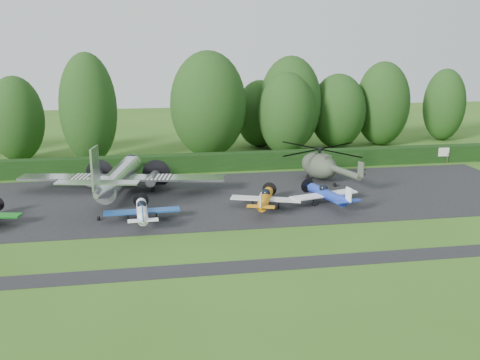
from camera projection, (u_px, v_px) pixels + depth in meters
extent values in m
plane|color=#335919|center=(183.00, 238.00, 40.68)|extent=(160.00, 160.00, 0.00)
cube|color=black|center=(177.00, 200.00, 50.21)|extent=(70.00, 18.00, 0.01)
cube|color=black|center=(189.00, 271.00, 34.96)|extent=(70.00, 2.00, 0.00)
cube|color=black|center=(172.00, 172.00, 60.70)|extent=(90.00, 1.60, 2.00)
cylinder|color=silver|center=(120.00, 177.00, 51.54)|extent=(2.11, 11.00, 2.11)
cone|color=silver|center=(123.00, 163.00, 57.42)|extent=(2.11, 1.38, 2.11)
cone|color=silver|center=(116.00, 191.00, 45.13)|extent=(2.11, 2.75, 2.11)
sphere|color=black|center=(122.00, 161.00, 56.46)|extent=(1.38, 1.38, 1.38)
cube|color=silver|center=(120.00, 178.00, 52.49)|extent=(20.17, 2.20, 0.20)
cube|color=white|center=(82.00, 178.00, 51.88)|extent=(2.38, 2.29, 0.05)
cube|color=white|center=(158.00, 175.00, 53.05)|extent=(2.38, 2.29, 0.05)
cylinder|color=silver|center=(90.00, 180.00, 52.60)|extent=(1.01, 2.93, 1.01)
cylinder|color=silver|center=(151.00, 177.00, 53.54)|extent=(1.01, 2.93, 1.01)
cylinder|color=black|center=(92.00, 175.00, 54.57)|extent=(2.93, 0.03, 2.93)
cylinder|color=black|center=(151.00, 172.00, 55.51)|extent=(2.93, 0.03, 2.93)
cube|color=silver|center=(114.00, 182.00, 44.17)|extent=(6.88, 1.28, 0.13)
cube|color=silver|center=(113.00, 168.00, 43.58)|extent=(0.17, 2.02, 3.48)
cylinder|color=black|center=(91.00, 191.00, 52.51)|extent=(0.23, 0.83, 0.83)
cylinder|color=black|center=(151.00, 188.00, 53.45)|extent=(0.23, 0.83, 0.83)
cylinder|color=black|center=(116.00, 218.00, 44.61)|extent=(0.17, 0.40, 0.40)
cylinder|color=white|center=(142.00, 211.00, 43.83)|extent=(0.86, 4.91, 0.86)
sphere|color=black|center=(142.00, 205.00, 44.24)|extent=(0.75, 0.75, 0.75)
cube|color=navy|center=(142.00, 211.00, 44.29)|extent=(6.25, 1.16, 0.12)
cube|color=white|center=(142.00, 220.00, 40.96)|extent=(2.32, 0.62, 0.09)
cube|color=navy|center=(141.00, 214.00, 40.73)|extent=(0.09, 0.71, 1.16)
cylinder|color=black|center=(142.00, 200.00, 46.85)|extent=(1.34, 0.02, 1.34)
cylinder|color=black|center=(128.00, 220.00, 44.11)|extent=(0.12, 0.39, 0.39)
cylinder|color=black|center=(157.00, 219.00, 44.48)|extent=(0.12, 0.39, 0.39)
cylinder|color=black|center=(143.00, 212.00, 46.26)|extent=(0.11, 0.36, 0.36)
cylinder|color=orange|center=(265.00, 199.00, 47.21)|extent=(0.86, 4.93, 0.86)
sphere|color=black|center=(264.00, 193.00, 47.62)|extent=(0.75, 0.75, 0.75)
cube|color=silver|center=(264.00, 199.00, 47.67)|extent=(6.27, 1.17, 0.13)
cube|color=orange|center=(273.00, 207.00, 44.33)|extent=(2.33, 0.63, 0.09)
cube|color=silver|center=(273.00, 200.00, 44.10)|extent=(0.09, 0.72, 1.17)
cylinder|color=black|center=(258.00, 189.00, 50.24)|extent=(1.34, 0.02, 1.34)
cylinder|color=black|center=(252.00, 208.00, 47.49)|extent=(0.13, 0.39, 0.39)
cylinder|color=black|center=(277.00, 206.00, 47.86)|extent=(0.13, 0.39, 0.39)
cylinder|color=black|center=(260.00, 200.00, 49.65)|extent=(0.11, 0.36, 0.36)
cylinder|color=#1B34A4|center=(327.00, 195.00, 48.34)|extent=(0.91, 5.21, 0.91)
sphere|color=black|center=(325.00, 188.00, 48.77)|extent=(0.80, 0.80, 0.80)
cube|color=white|center=(325.00, 195.00, 48.82)|extent=(6.63, 1.23, 0.13)
cube|color=#1B34A4|center=(339.00, 202.00, 45.30)|extent=(2.46, 0.66, 0.09)
cube|color=white|center=(340.00, 195.00, 45.05)|extent=(0.09, 0.76, 1.23)
cylinder|color=black|center=(316.00, 185.00, 51.54)|extent=(1.42, 0.02, 1.42)
cylinder|color=black|center=(313.00, 203.00, 48.63)|extent=(0.13, 0.42, 0.42)
cylinder|color=black|center=(338.00, 202.00, 49.03)|extent=(0.13, 0.42, 0.42)
cylinder|color=black|center=(318.00, 196.00, 50.91)|extent=(0.11, 0.38, 0.38)
ellipsoid|color=#3E4838|center=(319.00, 166.00, 56.76)|extent=(2.84, 5.21, 2.72)
cylinder|color=#3E4838|center=(332.00, 172.00, 52.78)|extent=(0.64, 5.46, 0.64)
cube|color=#3E4838|center=(342.00, 171.00, 49.88)|extent=(0.11, 0.82, 1.46)
cylinder|color=black|center=(320.00, 153.00, 56.41)|extent=(0.27, 0.27, 0.73)
cylinder|color=black|center=(320.00, 149.00, 56.30)|extent=(0.64, 0.64, 0.23)
cylinder|color=black|center=(320.00, 149.00, 56.30)|extent=(10.93, 10.93, 0.05)
cube|color=#3E4838|center=(322.00, 157.00, 55.79)|extent=(0.82, 1.82, 0.64)
ellipsoid|color=black|center=(315.00, 162.00, 58.12)|extent=(1.73, 1.73, 1.56)
cylinder|color=black|center=(308.00, 177.00, 57.66)|extent=(0.16, 0.51, 0.51)
cylinder|color=black|center=(325.00, 176.00, 57.95)|extent=(0.16, 0.51, 0.51)
cylinder|color=black|center=(327.00, 186.00, 54.34)|extent=(0.15, 0.44, 0.44)
cylinder|color=#3F3326|center=(423.00, 159.00, 64.68)|extent=(0.13, 0.13, 1.27)
cylinder|color=#3F3326|center=(447.00, 158.00, 65.18)|extent=(0.13, 0.13, 1.27)
cube|color=beige|center=(435.00, 152.00, 64.74)|extent=(3.39, 0.08, 1.06)
cylinder|color=black|center=(91.00, 146.00, 64.61)|extent=(0.70, 0.70, 4.34)
ellipsoid|color=#1B3C13|center=(88.00, 109.00, 63.47)|extent=(6.75, 6.75, 13.25)
cylinder|color=black|center=(442.00, 129.00, 79.54)|extent=(0.70, 0.70, 3.44)
ellipsoid|color=#1B3C13|center=(444.00, 105.00, 78.63)|extent=(6.03, 6.03, 10.52)
cylinder|color=black|center=(381.00, 132.00, 75.82)|extent=(0.70, 0.70, 3.83)
ellipsoid|color=#1B3C13|center=(382.00, 104.00, 74.81)|extent=(7.51, 7.51, 11.70)
cylinder|color=black|center=(209.00, 140.00, 68.15)|extent=(0.70, 0.70, 4.37)
ellipsoid|color=#1B3C13|center=(208.00, 105.00, 67.00)|extent=(9.55, 9.55, 13.35)
cylinder|color=black|center=(260.00, 136.00, 74.81)|extent=(0.70, 0.70, 3.03)
ellipsoid|color=#1B3C13|center=(260.00, 114.00, 74.01)|extent=(6.74, 6.74, 9.26)
cylinder|color=black|center=(19.00, 148.00, 65.76)|extent=(0.70, 0.70, 3.42)
ellipsoid|color=#1B3C13|center=(16.00, 119.00, 64.86)|extent=(6.67, 6.67, 10.45)
cylinder|color=black|center=(337.00, 136.00, 73.97)|extent=(0.70, 0.70, 3.33)
ellipsoid|color=#1B3C13|center=(338.00, 111.00, 73.09)|extent=(7.61, 7.61, 10.16)
cylinder|color=black|center=(289.00, 135.00, 72.19)|extent=(0.70, 0.70, 4.12)
ellipsoid|color=#1B3C13|center=(290.00, 104.00, 71.10)|extent=(8.24, 8.24, 12.58)
cylinder|color=black|center=(286.00, 141.00, 69.43)|extent=(0.70, 0.70, 3.50)
ellipsoid|color=#1B3C13|center=(286.00, 114.00, 68.51)|extent=(7.20, 7.20, 10.68)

